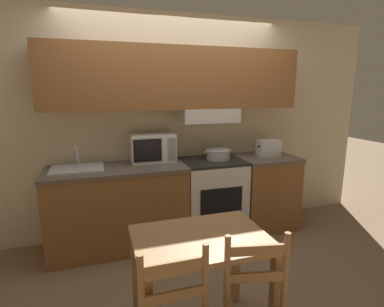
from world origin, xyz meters
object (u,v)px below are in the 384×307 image
Objects in this scene: stove_range at (212,197)px; toaster at (268,148)px; microwave at (153,148)px; sink_basin at (77,168)px; cooking_pot at (218,154)px; dining_table at (201,256)px.

toaster reaches higher than stove_range.
microwave is 0.96× the size of sink_basin.
cooking_pot is at bearing 13.34° from stove_range.
sink_basin is (-0.80, -0.15, -0.14)m from microwave.
toaster is at bearing 0.59° from sink_basin.
toaster reaches higher than cooking_pot.
dining_table is at bearing -116.17° from cooking_pot.
dining_table is (-0.72, -1.47, -0.34)m from cooking_pot.
microwave reaches higher than cooking_pot.
microwave is (-0.75, 0.12, 0.10)m from cooking_pot.
microwave is 0.82m from sink_basin.
stove_range is 3.28× the size of toaster.
dining_table is (-0.65, -1.46, 0.17)m from stove_range.
microwave reaches higher than toaster.
stove_range is at bearing 0.29° from sink_basin.
cooking_pot reaches higher than stove_range.
stove_range is 0.93m from toaster.
sink_basin is (-1.47, -0.01, 0.47)m from stove_range.
toaster is at bearing -5.02° from microwave.
stove_range is 1.76× the size of sink_basin.
microwave is at bearing 174.98° from toaster.
sink_basin is at bearing -179.71° from stove_range.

